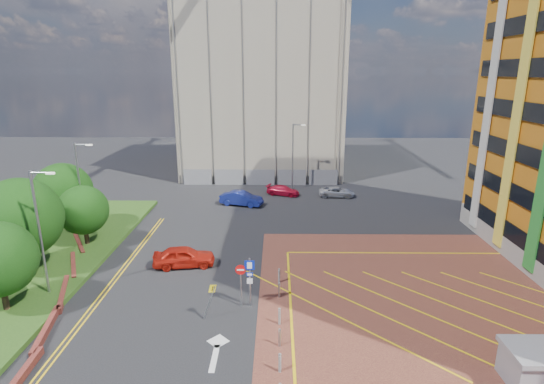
{
  "coord_description": "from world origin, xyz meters",
  "views": [
    {
      "loc": [
        2.14,
        -22.24,
        13.95
      ],
      "look_at": [
        1.82,
        3.5,
        6.61
      ],
      "focal_mm": 28.0,
      "sensor_mm": 36.0,
      "label": 1
    }
  ],
  "objects_px": {
    "tree_c": "(83,210)",
    "tree_d": "(63,192)",
    "lamp_left_near": "(40,228)",
    "lamp_back": "(293,154)",
    "car_red_back": "(283,190)",
    "sign_cluster": "(246,277)",
    "car_blue_back": "(241,198)",
    "car_silver_back": "(337,192)",
    "car_red_left": "(184,256)",
    "warning_sign": "(210,297)",
    "tree_b": "(20,218)",
    "lamp_left_far": "(81,186)"
  },
  "relations": [
    {
      "from": "tree_d",
      "to": "car_blue_back",
      "type": "height_order",
      "value": "tree_d"
    },
    {
      "from": "tree_c",
      "to": "tree_d",
      "type": "height_order",
      "value": "tree_d"
    },
    {
      "from": "lamp_back",
      "to": "car_red_left",
      "type": "bearing_deg",
      "value": -112.3
    },
    {
      "from": "tree_d",
      "to": "warning_sign",
      "type": "relative_size",
      "value": 2.71
    },
    {
      "from": "warning_sign",
      "to": "car_red_back",
      "type": "height_order",
      "value": "warning_sign"
    },
    {
      "from": "sign_cluster",
      "to": "warning_sign",
      "type": "relative_size",
      "value": 1.43
    },
    {
      "from": "lamp_back",
      "to": "tree_d",
      "type": "bearing_deg",
      "value": -143.91
    },
    {
      "from": "lamp_left_near",
      "to": "tree_b",
      "type": "bearing_deg",
      "value": 135.75
    },
    {
      "from": "tree_b",
      "to": "car_red_left",
      "type": "xyz_separation_m",
      "value": [
        10.76,
        1.5,
        -3.47
      ]
    },
    {
      "from": "tree_c",
      "to": "car_red_left",
      "type": "relative_size",
      "value": 1.09
    },
    {
      "from": "tree_c",
      "to": "tree_d",
      "type": "relative_size",
      "value": 0.81
    },
    {
      "from": "tree_b",
      "to": "tree_c",
      "type": "bearing_deg",
      "value": 68.2
    },
    {
      "from": "warning_sign",
      "to": "car_silver_back",
      "type": "relative_size",
      "value": 0.55
    },
    {
      "from": "tree_d",
      "to": "tree_c",
      "type": "bearing_deg",
      "value": -45.0
    },
    {
      "from": "tree_d",
      "to": "warning_sign",
      "type": "bearing_deg",
      "value": -42.35
    },
    {
      "from": "car_red_back",
      "to": "car_silver_back",
      "type": "distance_m",
      "value": 6.21
    },
    {
      "from": "lamp_back",
      "to": "car_blue_back",
      "type": "height_order",
      "value": "lamp_back"
    },
    {
      "from": "car_red_left",
      "to": "lamp_back",
      "type": "bearing_deg",
      "value": -30.66
    },
    {
      "from": "lamp_left_far",
      "to": "car_silver_back",
      "type": "distance_m",
      "value": 27.04
    },
    {
      "from": "lamp_left_near",
      "to": "car_silver_back",
      "type": "bearing_deg",
      "value": 46.8
    },
    {
      "from": "lamp_left_near",
      "to": "car_red_back",
      "type": "xyz_separation_m",
      "value": [
        15.26,
        23.41,
        -4.1
      ]
    },
    {
      "from": "car_silver_back",
      "to": "car_red_back",
      "type": "bearing_deg",
      "value": 87.71
    },
    {
      "from": "tree_d",
      "to": "car_blue_back",
      "type": "bearing_deg",
      "value": 29.74
    },
    {
      "from": "lamp_left_near",
      "to": "sign_cluster",
      "type": "xyz_separation_m",
      "value": [
        12.72,
        -1.02,
        -2.71
      ]
    },
    {
      "from": "car_blue_back",
      "to": "car_silver_back",
      "type": "height_order",
      "value": "car_blue_back"
    },
    {
      "from": "lamp_left_far",
      "to": "car_red_back",
      "type": "relative_size",
      "value": 2.07
    },
    {
      "from": "tree_b",
      "to": "car_blue_back",
      "type": "height_order",
      "value": "tree_b"
    },
    {
      "from": "sign_cluster",
      "to": "car_blue_back",
      "type": "bearing_deg",
      "value": 95.59
    },
    {
      "from": "tree_d",
      "to": "car_silver_back",
      "type": "height_order",
      "value": "tree_d"
    },
    {
      "from": "sign_cluster",
      "to": "car_red_back",
      "type": "bearing_deg",
      "value": 84.04
    },
    {
      "from": "lamp_left_near",
      "to": "lamp_back",
      "type": "relative_size",
      "value": 1.0
    },
    {
      "from": "tree_d",
      "to": "car_silver_back",
      "type": "xyz_separation_m",
      "value": [
        25.52,
        11.83,
        -3.3
      ]
    },
    {
      "from": "tree_c",
      "to": "lamp_back",
      "type": "xyz_separation_m",
      "value": [
        17.58,
        18.0,
        1.17
      ]
    },
    {
      "from": "lamp_left_near",
      "to": "warning_sign",
      "type": "relative_size",
      "value": 3.58
    },
    {
      "from": "tree_b",
      "to": "car_red_left",
      "type": "distance_m",
      "value": 11.41
    },
    {
      "from": "sign_cluster",
      "to": "car_red_back",
      "type": "relative_size",
      "value": 0.83
    },
    {
      "from": "sign_cluster",
      "to": "car_silver_back",
      "type": "xyz_separation_m",
      "value": [
        8.73,
        23.85,
        -1.38
      ]
    },
    {
      "from": "tree_b",
      "to": "sign_cluster",
      "type": "height_order",
      "value": "tree_b"
    },
    {
      "from": "lamp_left_near",
      "to": "sign_cluster",
      "type": "relative_size",
      "value": 2.5
    },
    {
      "from": "tree_c",
      "to": "car_silver_back",
      "type": "bearing_deg",
      "value": 33.37
    },
    {
      "from": "lamp_back",
      "to": "warning_sign",
      "type": "xyz_separation_m",
      "value": [
        -5.76,
        -28.51,
        -2.93
      ]
    },
    {
      "from": "car_red_back",
      "to": "car_silver_back",
      "type": "bearing_deg",
      "value": -75.69
    },
    {
      "from": "sign_cluster",
      "to": "car_blue_back",
      "type": "distance_m",
      "value": 20.6
    },
    {
      "from": "car_blue_back",
      "to": "tree_d",
      "type": "bearing_deg",
      "value": 135.9
    },
    {
      "from": "car_red_back",
      "to": "sign_cluster",
      "type": "bearing_deg",
      "value": -166.35
    },
    {
      "from": "tree_d",
      "to": "lamp_left_near",
      "type": "relative_size",
      "value": 0.76
    },
    {
      "from": "tree_c",
      "to": "car_red_left",
      "type": "bearing_deg",
      "value": -21.76
    },
    {
      "from": "tree_d",
      "to": "lamp_left_far",
      "type": "bearing_deg",
      "value": -25.68
    },
    {
      "from": "tree_c",
      "to": "tree_d",
      "type": "distance_m",
      "value": 4.3
    },
    {
      "from": "tree_d",
      "to": "car_silver_back",
      "type": "distance_m",
      "value": 28.33
    }
  ]
}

